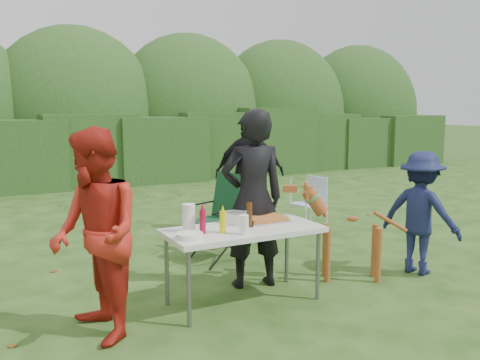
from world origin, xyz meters
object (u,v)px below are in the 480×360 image
folding_table (243,233)px  person_cook (253,199)px  ketchup_bottle (203,221)px  camping_chair (218,217)px  child (421,213)px  beer_bottle (249,215)px  dog (352,233)px  lawn_chair (308,202)px  mustard_bottle (223,222)px  person_black_puffy (250,174)px  person_red_jacket (95,235)px  paper_towel_roll (189,218)px

folding_table → person_cook: person_cook is taller
ketchup_bottle → camping_chair: bearing=59.8°
child → beer_bottle: size_ratio=5.81×
folding_table → dog: size_ratio=1.38×
folding_table → child: bearing=-3.9°
lawn_chair → dog: bearing=53.0°
dog → mustard_bottle: bearing=33.4°
dog → camping_chair: bearing=-25.5°
dog → ketchup_bottle: size_ratio=4.95×
child → mustard_bottle: bearing=66.8°
mustard_bottle → dog: bearing=3.5°
lawn_chair → child: bearing=73.0°
camping_chair → person_cook: bearing=64.8°
person_black_puffy → mustard_bottle: bearing=80.1°
person_red_jacket → paper_towel_roll: (0.90, 0.23, 0.00)m
child → dog: size_ratio=1.28×
child → ketchup_bottle: 2.63m
person_cook → dog: (1.05, -0.34, -0.42)m
paper_towel_roll → beer_bottle: bearing=-8.9°
paper_towel_roll → camping_chair: bearing=54.9°
folding_table → mustard_bottle: size_ratio=7.50×
folding_table → mustard_bottle: mustard_bottle is taller
lawn_chair → folding_table: bearing=31.2°
person_cook → lawn_chair: 2.88m
dog → camping_chair: 1.69m
ketchup_bottle → paper_towel_roll: size_ratio=0.85×
camping_chair → dog: bearing=104.6°
person_red_jacket → camping_chair: 2.40m
person_red_jacket → mustard_bottle: size_ratio=8.69×
mustard_bottle → lawn_chair: bearing=41.7°
folding_table → paper_towel_roll: bearing=168.0°
person_cook → ketchup_bottle: person_cook is taller
person_black_puffy → lawn_chair: (0.96, -0.18, -0.49)m
child → lawn_chair: size_ratio=1.76×
folding_table → beer_bottle: 0.19m
folding_table → lawn_chair: lawn_chair is taller
folding_table → person_black_puffy: 2.85m
child → lawn_chair: child is taller
person_cook → person_red_jacket: (-1.72, -0.49, -0.06)m
person_red_jacket → person_black_puffy: size_ratio=0.98×
beer_bottle → folding_table: bearing=-166.6°
person_red_jacket → camping_chair: bearing=124.2°
folding_table → mustard_bottle: (-0.25, -0.07, 0.15)m
person_black_puffy → paper_towel_roll: bearing=74.1°
person_red_jacket → paper_towel_roll: 0.93m
camping_chair → beer_bottle: camping_chair is taller
child → camping_chair: size_ratio=1.31×
folding_table → person_cook: 0.54m
lawn_chair → paper_towel_roll: 3.65m
folding_table → paper_towel_roll: 0.56m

